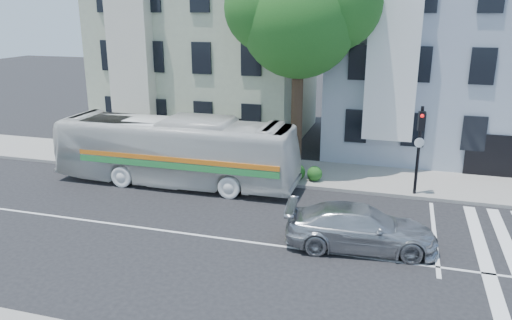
% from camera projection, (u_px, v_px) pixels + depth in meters
% --- Properties ---
extents(ground, '(120.00, 120.00, 0.00)m').
position_uv_depth(ground, '(245.00, 242.00, 17.73)').
color(ground, black).
rests_on(ground, ground).
extents(sidewalk_far, '(80.00, 4.00, 0.15)m').
position_uv_depth(sidewalk_far, '(293.00, 172.00, 25.05)').
color(sidewalk_far, gray).
rests_on(sidewalk_far, ground).
extents(building_left, '(12.00, 10.00, 11.00)m').
position_uv_depth(building_left, '(211.00, 49.00, 31.80)').
color(building_left, '#A1A78C').
rests_on(building_left, ground).
extents(building_right, '(12.00, 10.00, 11.00)m').
position_uv_depth(building_right, '(444.00, 54.00, 28.00)').
color(building_right, '#929DAD').
rests_on(building_right, ground).
extents(street_tree, '(7.30, 5.90, 11.10)m').
position_uv_depth(street_tree, '(301.00, 11.00, 23.46)').
color(street_tree, '#2D2116').
rests_on(street_tree, ground).
extents(bus, '(2.77, 11.51, 3.20)m').
position_uv_depth(bus, '(176.00, 151.00, 23.24)').
color(bus, silver).
rests_on(bus, ground).
extents(sedan, '(2.67, 5.35, 1.49)m').
position_uv_depth(sedan, '(360.00, 228.00, 17.09)').
color(sedan, '#B1B3B8').
rests_on(sedan, ground).
extents(hedge, '(8.19, 3.97, 0.70)m').
position_uv_depth(hedge, '(230.00, 166.00, 24.63)').
color(hedge, '#2F581C').
rests_on(hedge, sidewalk_far).
extents(traffic_signal, '(0.42, 0.52, 4.03)m').
position_uv_depth(traffic_signal, '(420.00, 140.00, 21.15)').
color(traffic_signal, black).
rests_on(traffic_signal, ground).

